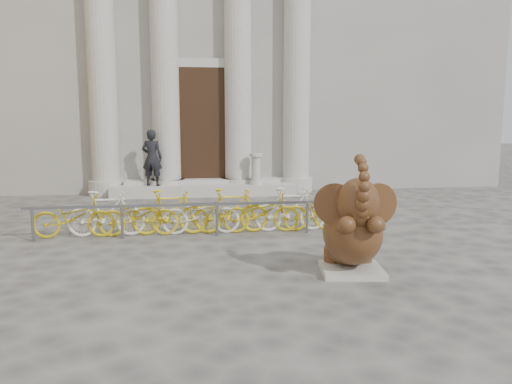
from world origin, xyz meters
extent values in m
plane|color=#474442|center=(0.00, 0.00, 0.00)|extent=(80.00, 80.00, 0.00)
cube|color=gray|center=(0.00, 15.00, 6.00)|extent=(22.00, 10.00, 12.00)
cube|color=black|center=(0.00, 9.92, 2.30)|extent=(2.40, 0.16, 4.00)
cylinder|color=#A8A59E|center=(-3.20, 9.80, 4.00)|extent=(0.90, 0.90, 8.00)
cylinder|color=#A8A59E|center=(-1.20, 9.80, 4.00)|extent=(0.90, 0.90, 8.00)
cylinder|color=#A8A59E|center=(1.20, 9.80, 4.00)|extent=(0.90, 0.90, 8.00)
cylinder|color=#A8A59E|center=(3.20, 9.80, 4.00)|extent=(0.90, 0.90, 8.00)
cube|color=#A8A59E|center=(0.00, 9.40, 0.18)|extent=(6.00, 1.20, 0.36)
cube|color=#A8A59E|center=(2.15, 0.53, 0.05)|extent=(1.10, 1.01, 0.10)
ellipsoid|color=black|center=(2.18, 0.75, 0.40)|extent=(0.93, 0.89, 0.63)
ellipsoid|color=black|center=(2.16, 0.55, 0.67)|extent=(1.09, 1.30, 1.03)
cylinder|color=black|center=(1.93, 0.91, 0.23)|extent=(0.33, 0.33, 0.26)
cylinder|color=black|center=(2.46, 0.84, 0.23)|extent=(0.33, 0.33, 0.26)
cylinder|color=black|center=(1.89, 0.19, 0.87)|extent=(0.31, 0.62, 0.39)
cylinder|color=black|center=(2.32, 0.13, 0.87)|extent=(0.31, 0.62, 0.39)
ellipsoid|color=black|center=(2.11, 0.20, 1.23)|extent=(0.75, 0.71, 0.79)
cylinder|color=black|center=(1.79, 0.36, 1.19)|extent=(0.63, 0.33, 0.67)
cylinder|color=black|center=(2.46, 0.27, 1.19)|extent=(0.67, 0.17, 0.67)
cone|color=beige|center=(1.97, 0.02, 1.07)|extent=(0.10, 0.23, 0.11)
cone|color=beige|center=(2.20, -0.01, 1.07)|extent=(0.15, 0.24, 0.11)
cube|color=slate|center=(0.10, 3.47, 0.70)|extent=(8.00, 0.06, 0.06)
cylinder|color=slate|center=(-3.70, 3.47, 0.35)|extent=(0.06, 0.06, 0.70)
cylinder|color=slate|center=(-1.90, 3.47, 0.35)|extent=(0.06, 0.06, 0.70)
cylinder|color=slate|center=(0.10, 3.47, 0.35)|extent=(0.06, 0.06, 0.70)
cylinder|color=slate|center=(2.10, 3.47, 0.35)|extent=(0.06, 0.06, 0.70)
cylinder|color=slate|center=(3.90, 3.47, 0.35)|extent=(0.06, 0.06, 0.70)
imported|color=gold|center=(-2.93, 3.72, 0.50)|extent=(1.70, 0.50, 1.00)
imported|color=silver|center=(-2.26, 3.72, 0.50)|extent=(1.66, 0.47, 1.00)
imported|color=gold|center=(-1.58, 3.72, 0.50)|extent=(1.70, 0.50, 1.00)
imported|color=gold|center=(-0.91, 3.72, 0.50)|extent=(1.66, 0.47, 1.00)
imported|color=silver|center=(-0.24, 3.72, 0.50)|extent=(1.70, 0.50, 1.00)
imported|color=gold|center=(0.44, 3.72, 0.50)|extent=(1.66, 0.47, 1.00)
imported|color=gold|center=(1.11, 3.72, 0.50)|extent=(1.70, 0.50, 1.00)
imported|color=silver|center=(1.78, 3.72, 0.50)|extent=(1.66, 0.47, 1.00)
imported|color=gold|center=(2.46, 3.72, 0.50)|extent=(1.70, 0.50, 1.00)
imported|color=gold|center=(3.13, 3.72, 0.50)|extent=(1.66, 0.47, 1.00)
imported|color=black|center=(-1.65, 9.21, 1.27)|extent=(0.75, 0.58, 1.82)
cylinder|color=#A8A59E|center=(1.71, 9.10, 0.42)|extent=(0.42, 0.42, 0.13)
cylinder|color=#A8A59E|center=(1.71, 9.10, 0.83)|extent=(0.29, 0.29, 0.95)
cylinder|color=#A8A59E|center=(1.71, 9.10, 1.34)|extent=(0.42, 0.42, 0.11)
camera|label=1|loc=(-0.47, -7.13, 2.53)|focal=35.00mm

